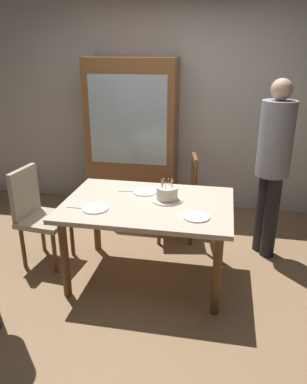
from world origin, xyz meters
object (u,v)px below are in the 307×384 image
chair_upholstered (37,211)px  person_guest (273,160)px  birthday_cake (167,194)px  plate_near_guest (196,217)px  china_cabinet (133,137)px  plate_far_side (145,192)px  chair_spindle_back (178,199)px  dining_table (148,212)px  plate_near_celebrant (95,209)px

chair_upholstered → person_guest: person_guest is taller
birthday_cake → person_guest: (0.93, 0.59, 0.20)m
plate_near_guest → china_cabinet: (-0.95, 1.78, 0.19)m
birthday_cake → chair_upholstered: chair_upholstered is taller
china_cabinet → chair_upholstered: bearing=-112.5°
plate_far_side → chair_spindle_back: 0.71m
plate_near_guest → plate_far_side: bearing=138.4°
dining_table → plate_near_celebrant: 0.47m
birthday_cake → plate_near_guest: birthday_cake is taller
birthday_cake → chair_upholstered: (-1.27, 0.02, -0.28)m
plate_near_guest → chair_upholstered: chair_upholstered is taller
dining_table → chair_spindle_back: chair_spindle_back is taller
plate_near_guest → chair_upholstered: bearing=168.1°
plate_far_side → person_guest: 1.27m
dining_table → china_cabinet: (-0.51, 1.56, 0.29)m
birthday_cake → person_guest: 1.12m
plate_far_side → chair_upholstered: bearing=-173.1°
person_guest → china_cabinet: 1.83m
birthday_cake → plate_near_celebrant: birthday_cake is taller
birthday_cake → plate_near_guest: size_ratio=1.27×
birthday_cake → chair_spindle_back: bearing=89.8°
dining_table → plate_near_celebrant: size_ratio=6.62×
dining_table → person_guest: (1.09, 0.67, 0.34)m
plate_near_guest → china_cabinet: bearing=118.0°
birthday_cake → dining_table: bearing=-153.8°
birthday_cake → chair_spindle_back: (0.00, 0.75, -0.35)m
chair_spindle_back → china_cabinet: bearing=132.7°
dining_table → plate_near_guest: 0.50m
dining_table → plate_far_side: bearing=107.8°
chair_upholstered → person_guest: bearing=14.5°
plate_near_celebrant → china_cabinet: 1.80m
chair_spindle_back → dining_table: bearing=-100.8°
person_guest → plate_far_side: bearing=-159.1°
plate_near_celebrant → chair_spindle_back: bearing=62.1°
dining_table → chair_spindle_back: size_ratio=1.53×
plate_far_side → dining_table: bearing=-72.2°
dining_table → chair_spindle_back: 0.87m
plate_near_guest → chair_spindle_back: bearing=104.8°
plate_far_side → plate_near_celebrant: bearing=-125.9°
china_cabinet → plate_near_celebrant: bearing=-86.4°
plate_near_celebrant → plate_far_side: (0.33, 0.45, 0.00)m
plate_near_guest → china_cabinet: 2.03m
plate_near_celebrant → plate_near_guest: 0.84m
plate_far_side → china_cabinet: 1.42m
plate_near_celebrant → chair_spindle_back: (0.56, 1.06, -0.30)m
dining_table → chair_upholstered: chair_upholstered is taller
plate_far_side → chair_spindle_back: chair_spindle_back is taller
chair_spindle_back → person_guest: (0.93, -0.16, 0.55)m
dining_table → chair_upholstered: 1.13m
plate_near_celebrant → person_guest: (1.49, 0.90, 0.25)m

